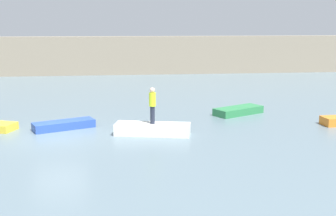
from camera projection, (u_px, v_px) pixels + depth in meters
name	position (u px, v px, depth m)	size (l,w,h in m)	color
ground_plane	(58.00, 137.00, 20.21)	(120.00, 120.00, 0.00)	slate
embankment_wall	(89.00, 56.00, 43.62)	(80.00, 1.20, 3.87)	gray
rowboat_blue	(64.00, 125.00, 21.66)	(3.02, 0.95, 0.40)	#2B4CAD
rowboat_white	(153.00, 129.00, 20.53)	(3.56, 1.08, 0.54)	white
rowboat_green	(238.00, 111.00, 25.10)	(3.02, 1.13, 0.42)	#2D7F47
person_hiviz_shirt	(152.00, 104.00, 20.29)	(0.32, 0.32, 1.74)	#232838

